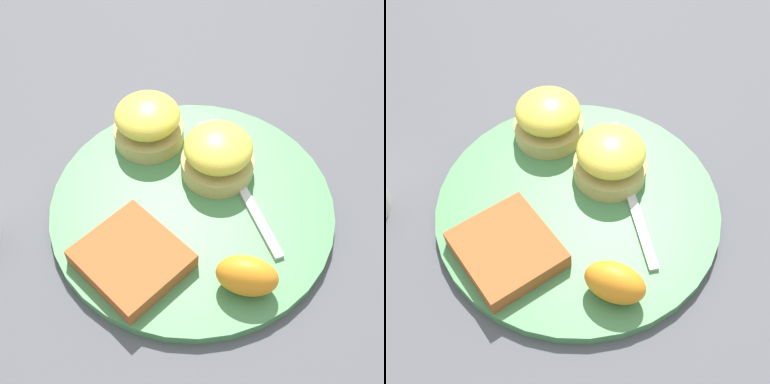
# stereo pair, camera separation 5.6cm
# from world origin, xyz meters

# --- Properties ---
(ground_plane) EXTENTS (1.10, 1.10, 0.00)m
(ground_plane) POSITION_xyz_m (0.00, 0.00, 0.00)
(ground_plane) COLOR #4C4C51
(plate) EXTENTS (0.31, 0.31, 0.01)m
(plate) POSITION_xyz_m (0.00, 0.00, 0.01)
(plate) COLOR #47844C
(plate) RESTS_ON ground_plane
(sandwich_benedict_left) EXTENTS (0.08, 0.08, 0.06)m
(sandwich_benedict_left) POSITION_xyz_m (-0.00, -0.05, 0.04)
(sandwich_benedict_left) COLOR tan
(sandwich_benedict_left) RESTS_ON plate
(sandwich_benedict_right) EXTENTS (0.08, 0.08, 0.06)m
(sandwich_benedict_right) POSITION_xyz_m (0.09, -0.05, 0.04)
(sandwich_benedict_right) COLOR tan
(sandwich_benedict_right) RESTS_ON plate
(hashbrown_patty) EXTENTS (0.11, 0.11, 0.02)m
(hashbrown_patty) POSITION_xyz_m (0.01, 0.10, 0.02)
(hashbrown_patty) COLOR #A55427
(hashbrown_patty) RESTS_ON plate
(orange_wedge) EXTENTS (0.07, 0.05, 0.04)m
(orange_wedge) POSITION_xyz_m (-0.10, 0.06, 0.04)
(orange_wedge) COLOR orange
(orange_wedge) RESTS_ON plate
(fork) EXTENTS (0.17, 0.14, 0.00)m
(fork) POSITION_xyz_m (-0.02, -0.06, 0.02)
(fork) COLOR silver
(fork) RESTS_ON plate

